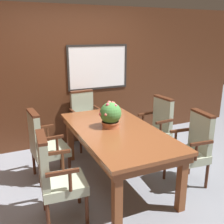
{
  "coord_description": "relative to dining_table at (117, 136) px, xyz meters",
  "views": [
    {
      "loc": [
        -1.33,
        -2.75,
        1.99
      ],
      "look_at": [
        0.06,
        0.34,
        0.97
      ],
      "focal_mm": 42.0,
      "sensor_mm": 36.0,
      "label": 1
    }
  ],
  "objects": [
    {
      "name": "chair_right_far",
      "position": [
        0.92,
        0.42,
        -0.13
      ],
      "size": [
        0.51,
        0.53,
        1.01
      ],
      "rotation": [
        0.0,
        0.0,
        -1.48
      ],
      "color": "#472314",
      "rests_on": "ground_plane"
    },
    {
      "name": "chair_right_near",
      "position": [
        0.9,
        -0.45,
        -0.13
      ],
      "size": [
        0.51,
        0.53,
        1.01
      ],
      "rotation": [
        0.0,
        0.0,
        -1.66
      ],
      "color": "#472314",
      "rests_on": "ground_plane"
    },
    {
      "name": "dining_table",
      "position": [
        0.0,
        0.0,
        0.0
      ],
      "size": [
        1.02,
        1.97,
        0.77
      ],
      "color": "brown",
      "rests_on": "ground_plane"
    },
    {
      "name": "chair_head_far",
      "position": [
        -0.0,
        1.34,
        -0.13
      ],
      "size": [
        0.52,
        0.49,
        1.01
      ],
      "rotation": [
        0.0,
        0.0,
        0.05
      ],
      "color": "#472314",
      "rests_on": "ground_plane"
    },
    {
      "name": "ground_plane",
      "position": [
        -0.06,
        -0.19,
        -0.67
      ],
      "size": [
        14.0,
        14.0,
        0.0
      ],
      "primitive_type": "plane",
      "color": "gray"
    },
    {
      "name": "chair_left_near",
      "position": [
        -0.92,
        -0.44,
        -0.13
      ],
      "size": [
        0.51,
        0.52,
        1.01
      ],
      "rotation": [
        0.0,
        0.0,
        1.49
      ],
      "color": "#472314",
      "rests_on": "ground_plane"
    },
    {
      "name": "chair_left_far",
      "position": [
        -0.88,
        0.47,
        -0.13
      ],
      "size": [
        0.5,
        0.52,
        1.01
      ],
      "rotation": [
        0.0,
        0.0,
        1.65
      ],
      "color": "#472314",
      "rests_on": "ground_plane"
    },
    {
      "name": "potted_plant",
      "position": [
        -0.03,
        0.13,
        0.27
      ],
      "size": [
        0.31,
        0.3,
        0.35
      ],
      "color": "#B2603D",
      "rests_on": "dining_table"
    },
    {
      "name": "wall_back",
      "position": [
        -0.06,
        1.6,
        0.56
      ],
      "size": [
        7.2,
        0.08,
        2.45
      ],
      "color": "#4C2816",
      "rests_on": "ground_plane"
    }
  ]
}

